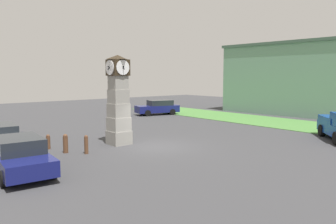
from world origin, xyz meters
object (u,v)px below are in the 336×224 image
(bollard_far_row, at_px, (66,143))
(car_far_lot, at_px, (158,107))
(car_by_building, at_px, (20,156))
(bollard_mid_row, at_px, (48,142))
(bollard_end_row, at_px, (86,144))
(clock_tower, at_px, (118,102))
(bollard_near_tower, at_px, (23,140))

(bollard_far_row, distance_m, car_far_lot, 18.08)
(car_by_building, bearing_deg, car_far_lot, 126.41)
(bollard_mid_row, xyz_separation_m, car_far_lot, (-9.07, 15.02, 0.37))
(bollard_mid_row, relative_size, car_far_lot, 0.17)
(bollard_end_row, bearing_deg, bollard_mid_row, -155.13)
(clock_tower, bearing_deg, car_by_building, -68.30)
(clock_tower, xyz_separation_m, car_far_lot, (-10.46, 11.27, -1.76))
(bollard_end_row, bearing_deg, car_by_building, -67.95)
(bollard_mid_row, distance_m, bollard_end_row, 2.66)
(bollard_mid_row, xyz_separation_m, car_by_building, (3.91, -2.58, 0.35))
(clock_tower, relative_size, car_far_lot, 1.10)
(clock_tower, distance_m, car_far_lot, 15.48)
(clock_tower, xyz_separation_m, bollard_far_row, (0.12, -3.38, -2.03))
(bollard_far_row, relative_size, bollard_end_row, 1.02)
(car_far_lot, bearing_deg, bollard_near_tower, -63.91)
(bollard_end_row, bearing_deg, bollard_far_row, -140.43)
(bollard_mid_row, height_order, car_far_lot, car_far_lot)
(bollard_far_row, xyz_separation_m, car_by_building, (2.40, -2.95, 0.26))
(clock_tower, distance_m, bollard_far_row, 3.95)
(clock_tower, bearing_deg, car_far_lot, 132.87)
(bollard_near_tower, relative_size, bollard_far_row, 0.94)
(bollard_far_row, height_order, car_by_building, car_by_building)
(clock_tower, height_order, car_far_lot, clock_tower)
(bollard_near_tower, height_order, bollard_end_row, bollard_end_row)
(bollard_end_row, bearing_deg, car_far_lot, 129.56)
(bollard_mid_row, distance_m, car_by_building, 4.70)
(bollard_far_row, bearing_deg, bollard_near_tower, -153.07)
(bollard_far_row, height_order, bollard_end_row, bollard_far_row)
(clock_tower, distance_m, bollard_end_row, 3.49)
(clock_tower, xyz_separation_m, bollard_mid_row, (-1.39, -3.75, -2.13))
(bollard_near_tower, bearing_deg, bollard_end_row, 30.42)
(bollard_end_row, xyz_separation_m, car_far_lot, (-11.49, 13.90, 0.28))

